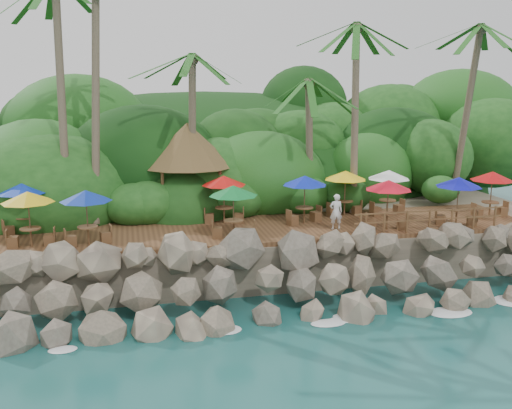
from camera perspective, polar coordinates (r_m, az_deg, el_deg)
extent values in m
plane|color=#19514F|center=(21.64, 3.59, -12.14)|extent=(140.00, 140.00, 0.00)
cube|color=gray|center=(36.22, -3.50, -0.40)|extent=(32.00, 25.20, 2.10)
ellipsoid|color=#143811|center=(43.70, -5.07, 0.34)|extent=(44.80, 28.00, 15.40)
cube|color=brown|center=(26.40, 0.00, -2.55)|extent=(26.00, 5.00, 0.20)
ellipsoid|color=white|center=(21.42, -21.13, -13.17)|extent=(1.20, 0.80, 0.06)
ellipsoid|color=white|center=(21.16, -12.87, -12.95)|extent=(1.20, 0.80, 0.06)
ellipsoid|color=white|center=(21.32, -4.59, -12.46)|extent=(1.20, 0.80, 0.06)
ellipsoid|color=white|center=(21.89, 3.37, -11.76)|extent=(1.20, 0.80, 0.06)
ellipsoid|color=white|center=(22.85, 10.75, -10.90)|extent=(1.20, 0.80, 0.06)
ellipsoid|color=white|center=(24.15, 17.40, -9.98)|extent=(1.20, 0.80, 0.06)
ellipsoid|color=white|center=(25.73, 23.27, -9.05)|extent=(1.20, 0.80, 0.06)
cylinder|color=brown|center=(27.90, -18.76, 9.58)|extent=(0.40, 2.40, 11.19)
cylinder|color=brown|center=(28.07, -15.66, 11.02)|extent=(0.98, 3.12, 12.29)
cylinder|color=brown|center=(28.80, -6.35, 6.73)|extent=(0.66, 0.68, 7.84)
ellipsoid|color=#23601E|center=(28.70, -6.54, 14.54)|extent=(6.00, 6.00, 2.40)
cylinder|color=brown|center=(29.80, 5.33, 5.85)|extent=(0.84, 0.94, 6.72)
ellipsoid|color=#23601E|center=(29.62, 5.46, 12.31)|extent=(6.00, 6.00, 2.40)
cylinder|color=brown|center=(29.57, 9.82, 8.34)|extent=(0.81, 1.73, 9.41)
ellipsoid|color=#23601E|center=(29.65, 10.16, 17.49)|extent=(6.00, 6.00, 2.40)
cylinder|color=brown|center=(33.36, 20.17, 8.20)|extent=(0.54, 1.62, 9.43)
ellipsoid|color=#23601E|center=(33.43, 20.78, 16.31)|extent=(6.00, 6.00, 2.40)
cylinder|color=brown|center=(27.97, -9.24, 0.86)|extent=(0.16, 0.16, 2.40)
cylinder|color=brown|center=(28.26, -3.57, 1.11)|extent=(0.16, 0.16, 2.40)
cylinder|color=brown|center=(30.71, -9.58, 1.85)|extent=(0.16, 0.16, 2.40)
cylinder|color=brown|center=(30.99, -4.41, 2.07)|extent=(0.16, 0.16, 2.40)
cone|color=brown|center=(29.12, -6.81, 5.95)|extent=(4.73, 4.73, 2.20)
cylinder|color=brown|center=(29.02, 8.78, -0.39)|extent=(0.08, 0.08, 0.74)
cylinder|color=brown|center=(28.94, 8.81, 0.35)|extent=(0.84, 0.84, 0.05)
cylinder|color=brown|center=(28.87, 8.83, 1.03)|extent=(0.05, 0.05, 2.21)
cone|color=yellow|center=(28.71, 8.89, 2.90)|extent=(2.11, 2.11, 0.45)
cube|color=brown|center=(28.68, 7.60, -0.79)|extent=(0.50, 0.50, 0.46)
cube|color=brown|center=(29.44, 9.92, -0.53)|extent=(0.50, 0.50, 0.46)
cylinder|color=brown|center=(27.22, -3.19, -1.10)|extent=(0.08, 0.08, 0.74)
cylinder|color=brown|center=(27.13, -3.20, -0.31)|extent=(0.84, 0.84, 0.05)
cylinder|color=brown|center=(27.06, -3.20, 0.42)|extent=(0.05, 0.05, 2.21)
cone|color=red|center=(26.88, -3.23, 2.41)|extent=(2.11, 2.11, 0.45)
cube|color=brown|center=(27.28, -4.66, -1.39)|extent=(0.50, 0.50, 0.46)
cube|color=brown|center=(27.24, -1.70, -1.38)|extent=(0.50, 0.50, 0.46)
cylinder|color=brown|center=(29.62, 12.92, -0.30)|extent=(0.08, 0.08, 0.74)
cylinder|color=brown|center=(29.54, 12.96, 0.42)|extent=(0.84, 0.84, 0.05)
cylinder|color=brown|center=(29.47, 12.99, 1.09)|extent=(0.05, 0.05, 2.21)
cone|color=white|center=(29.31, 13.08, 2.92)|extent=(2.11, 2.11, 0.45)
cube|color=brown|center=(29.25, 11.78, -0.69)|extent=(0.49, 0.49, 0.46)
cube|color=brown|center=(30.05, 14.00, -0.45)|extent=(0.49, 0.49, 0.46)
cylinder|color=brown|center=(24.70, -2.24, -2.46)|extent=(0.08, 0.08, 0.74)
cylinder|color=brown|center=(24.61, -2.25, -1.60)|extent=(0.84, 0.84, 0.05)
cylinder|color=brown|center=(24.53, -2.26, -0.80)|extent=(0.05, 0.05, 2.21)
cone|color=#0C732D|center=(24.33, -2.28, 1.39)|extent=(2.11, 2.11, 0.45)
cube|color=brown|center=(24.72, -3.87, -2.80)|extent=(0.48, 0.48, 0.46)
cube|color=brown|center=(24.77, -0.61, -2.74)|extent=(0.48, 0.48, 0.46)
cylinder|color=brown|center=(26.67, 12.88, -1.66)|extent=(0.08, 0.08, 0.74)
cylinder|color=brown|center=(26.58, 12.92, -0.86)|extent=(0.84, 0.84, 0.05)
cylinder|color=brown|center=(26.51, 12.95, -0.12)|extent=(0.05, 0.05, 2.21)
cone|color=red|center=(26.33, 13.05, 1.91)|extent=(2.11, 2.11, 0.45)
cube|color=brown|center=(26.59, 11.37, -1.95)|extent=(0.52, 0.52, 0.46)
cube|color=brown|center=(26.84, 14.34, -1.96)|extent=(0.52, 0.52, 0.46)
cylinder|color=brown|center=(27.27, 4.81, -1.09)|extent=(0.08, 0.08, 0.74)
cylinder|color=brown|center=(27.18, 4.83, -0.31)|extent=(0.84, 0.84, 0.05)
cylinder|color=brown|center=(27.11, 4.84, 0.41)|extent=(0.05, 0.05, 2.21)
cone|color=#0D22B5|center=(26.93, 4.88, 2.40)|extent=(2.11, 2.11, 0.45)
cube|color=brown|center=(26.88, 3.64, -1.58)|extent=(0.55, 0.55, 0.46)
cube|color=brown|center=(27.74, 5.94, -1.19)|extent=(0.55, 0.55, 0.46)
cylinder|color=brown|center=(25.08, -21.47, -3.09)|extent=(0.08, 0.08, 0.74)
cylinder|color=brown|center=(24.98, -21.54, -2.24)|extent=(0.84, 0.84, 0.05)
cylinder|color=brown|center=(24.90, -21.60, -1.46)|extent=(0.05, 0.05, 2.21)
cone|color=yellow|center=(24.71, -21.77, 0.69)|extent=(2.11, 2.11, 0.45)
cube|color=brown|center=(25.21, -23.03, -3.47)|extent=(0.43, 0.43, 0.46)
cube|color=brown|center=(25.03, -19.85, -3.33)|extent=(0.43, 0.43, 0.46)
cylinder|color=brown|center=(28.35, 19.30, -1.24)|extent=(0.08, 0.08, 0.74)
cylinder|color=brown|center=(28.26, 19.35, -0.48)|extent=(0.84, 0.84, 0.05)
cylinder|color=brown|center=(28.19, 19.40, 0.22)|extent=(0.05, 0.05, 2.21)
cone|color=#0D0EAA|center=(28.02, 19.54, 2.12)|extent=(2.11, 2.11, 0.45)
cube|color=brown|center=(28.29, 17.87, -1.46)|extent=(0.56, 0.56, 0.46)
cube|color=brown|center=(28.48, 20.68, -1.57)|extent=(0.56, 0.56, 0.46)
cylinder|color=brown|center=(27.24, -21.96, -1.96)|extent=(0.08, 0.08, 0.74)
cylinder|color=brown|center=(27.15, -22.02, -1.18)|extent=(0.84, 0.84, 0.05)
cylinder|color=brown|center=(27.08, -22.08, -0.46)|extent=(0.05, 0.05, 2.21)
cone|color=#0D2BA9|center=(26.90, -22.24, 1.53)|extent=(2.11, 2.11, 0.45)
cube|color=brown|center=(27.13, -23.38, -2.44)|extent=(0.55, 0.55, 0.46)
cube|color=brown|center=(27.42, -20.51, -2.06)|extent=(0.55, 0.55, 0.46)
cylinder|color=brown|center=(24.61, -16.34, -3.01)|extent=(0.08, 0.08, 0.74)
cylinder|color=brown|center=(24.52, -16.39, -2.14)|extent=(0.84, 0.84, 0.05)
cylinder|color=brown|center=(24.43, -16.44, -1.34)|extent=(0.05, 0.05, 2.21)
cone|color=#0B2896|center=(24.24, -16.58, 0.85)|extent=(2.11, 2.11, 0.45)
cube|color=brown|center=(24.55, -17.94, -3.48)|extent=(0.50, 0.50, 0.46)
cube|color=brown|center=(24.76, -14.72, -3.16)|extent=(0.50, 0.50, 0.46)
cylinder|color=brown|center=(30.69, 22.22, -0.47)|extent=(0.08, 0.08, 0.74)
cylinder|color=brown|center=(30.61, 22.28, 0.22)|extent=(0.84, 0.84, 0.05)
cylinder|color=brown|center=(30.55, 22.33, 0.87)|extent=(0.05, 0.05, 2.21)
cone|color=#BD0B0E|center=(30.39, 22.47, 2.63)|extent=(2.11, 2.11, 0.45)
cube|color=brown|center=(30.31, 21.12, -0.81)|extent=(0.43, 0.43, 0.46)
cube|color=brown|center=(31.13, 23.25, -0.66)|extent=(0.43, 0.43, 0.46)
cylinder|color=brown|center=(25.33, 10.38, -1.98)|extent=(0.10, 0.10, 1.00)
cylinder|color=brown|center=(25.78, 12.63, -1.83)|extent=(0.10, 0.10, 1.00)
cylinder|color=brown|center=(26.26, 14.80, -1.69)|extent=(0.10, 0.10, 1.00)
cylinder|color=brown|center=(26.78, 16.89, -1.55)|extent=(0.10, 0.10, 1.00)
cylinder|color=brown|center=(27.34, 18.90, -1.41)|extent=(0.10, 0.10, 1.00)
cylinder|color=brown|center=(27.92, 20.82, -1.27)|extent=(0.10, 0.10, 1.00)
cylinder|color=brown|center=(28.54, 22.67, -1.14)|extent=(0.10, 0.10, 1.00)
cube|color=brown|center=(26.68, 16.95, -0.61)|extent=(7.20, 0.06, 0.06)
cube|color=brown|center=(26.77, 16.90, -1.44)|extent=(7.20, 0.06, 0.06)
imported|color=silver|center=(26.20, 7.97, -0.72)|extent=(0.64, 0.46, 1.64)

